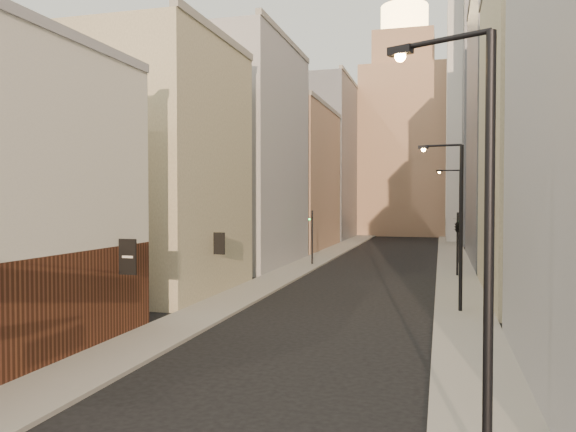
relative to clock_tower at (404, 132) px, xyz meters
The scene contains 16 objects.
sidewalk_left 41.32m from the clock_tower, 98.46° to the right, with size 3.00×140.00×0.15m, color #9A958B.
sidewalk_right 41.64m from the clock_tower, 78.54° to the right, with size 3.00×140.00×0.15m, color #9A958B.
left_bldg_beige 67.60m from the clock_tower, 99.46° to the right, with size 8.00×12.00×16.00m, color tan.
left_bldg_grey 51.76m from the clock_tower, 102.41° to the right, with size 8.00×16.00×20.00m, color #9E9EA3.
left_bldg_tan 35.05m from the clock_tower, 108.97° to the right, with size 8.00×18.00×17.00m, color tan.
left_bldg_wingrid 17.23m from the clock_tower, 132.51° to the right, with size 8.00×20.00×24.00m, color gray.
right_bldg_beige 63.81m from the clock_tower, 78.16° to the right, with size 8.00×16.00×20.00m, color tan.
right_bldg_wingrid 44.21m from the clock_tower, 72.80° to the right, with size 8.00×20.00×26.00m, color gray.
highrise 24.93m from the clock_tower, 36.38° to the right, with size 21.00×23.00×51.20m.
clock_tower is the anchor object (origin of this frame).
white_tower 17.83m from the clock_tower, 51.84° to the right, with size 8.00×8.00×41.50m.
streetlamp_near 87.38m from the clock_tower, 85.32° to the right, with size 2.33×1.22×9.55m.
streetlamp_mid 69.59m from the clock_tower, 84.05° to the right, with size 2.33×0.50×8.90m.
streetlamp_far 46.99m from the clock_tower, 80.10° to the right, with size 2.26×0.71×8.74m.
traffic_light_left 51.49m from the clock_tower, 95.74° to the right, with size 0.53×0.40×5.00m.
traffic_light_right 55.98m from the clock_tower, 82.00° to the right, with size 0.77×0.77×5.00m.
Camera 1 is at (5.30, -6.73, 5.99)m, focal length 35.00 mm.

